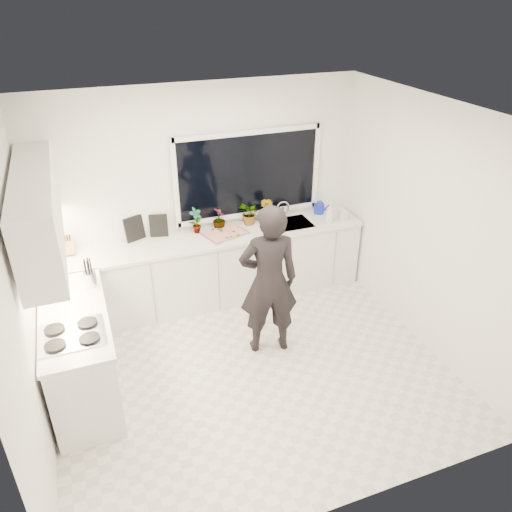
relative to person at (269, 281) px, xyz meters
name	(u,v)px	position (x,y,z in m)	size (l,w,h in m)	color
floor	(252,370)	(-0.30, -0.30, -0.89)	(4.00, 3.50, 0.02)	beige
wall_back	(202,195)	(-0.30, 1.46, 0.47)	(4.00, 0.02, 2.70)	white
wall_left	(22,303)	(-2.31, -0.30, 0.47)	(0.02, 3.50, 2.70)	white
wall_right	(427,228)	(1.71, -0.30, 0.47)	(0.02, 3.50, 2.70)	white
ceiling	(251,115)	(-0.30, -0.30, 1.83)	(4.00, 3.50, 0.02)	white
window	(248,174)	(0.30, 1.42, 0.67)	(1.80, 0.02, 1.00)	black
base_cabinets_back	(212,270)	(-0.30, 1.15, -0.44)	(3.92, 0.58, 0.88)	white
base_cabinets_left	(81,354)	(-1.97, 0.05, -0.44)	(0.58, 1.60, 0.88)	white
countertop_back	(211,238)	(-0.30, 1.14, 0.02)	(3.94, 0.62, 0.04)	silver
countertop_left	(73,316)	(-1.97, 0.05, 0.02)	(0.62, 1.60, 0.04)	silver
upper_cabinets	(38,211)	(-2.09, 0.40, 0.97)	(0.34, 2.10, 0.70)	white
sink	(289,227)	(0.75, 1.15, -0.01)	(0.58, 0.42, 0.14)	silver
faucet	(283,210)	(0.75, 1.35, 0.15)	(0.03, 0.03, 0.22)	silver
stovetop	(72,335)	(-1.99, -0.30, 0.06)	(0.56, 0.48, 0.03)	black
person	(269,281)	(0.00, 0.00, 0.00)	(0.64, 0.42, 1.75)	black
pizza_tray	(225,234)	(-0.13, 1.12, 0.06)	(0.51, 0.38, 0.03)	silver
pizza	(225,233)	(-0.13, 1.12, 0.08)	(0.47, 0.33, 0.01)	#AA2116
watering_can	(319,209)	(1.26, 1.31, 0.11)	(0.14, 0.14, 0.13)	#1220AA
paper_towel_roll	(51,248)	(-2.12, 1.25, 0.17)	(0.11, 0.11, 0.26)	silver
knife_block	(68,246)	(-1.94, 1.29, 0.15)	(0.13, 0.10, 0.22)	#997D47
utensil_crock	(90,279)	(-1.77, 0.50, 0.12)	(0.13, 0.13, 0.16)	#B9B9BE
picture_frame_large	(159,226)	(-0.88, 1.39, 0.18)	(0.22, 0.02, 0.28)	black
picture_frame_small	(134,228)	(-1.17, 1.39, 0.19)	(0.25, 0.02, 0.30)	black
herb_plants	(240,215)	(0.14, 1.31, 0.20)	(1.14, 0.32, 0.34)	#26662D
soap_bottles	(335,213)	(1.33, 1.00, 0.17)	(0.32, 0.15, 0.28)	#D8BF66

